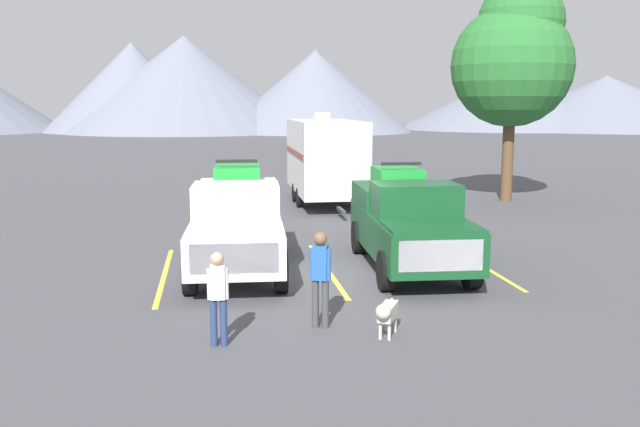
{
  "coord_description": "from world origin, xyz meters",
  "views": [
    {
      "loc": [
        -2.66,
        -15.03,
        3.94
      ],
      "look_at": [
        0.0,
        1.7,
        1.2
      ],
      "focal_mm": 37.8,
      "sensor_mm": 36.0,
      "label": 1
    }
  ],
  "objects_px": {
    "pickup_truck_b": "(408,220)",
    "camper_trailer_a": "(325,156)",
    "dog": "(387,313)",
    "person_a": "(218,292)",
    "pickup_truck_a": "(237,220)",
    "person_b": "(320,273)"
  },
  "relations": [
    {
      "from": "person_b",
      "to": "dog",
      "type": "bearing_deg",
      "value": -34.06
    },
    {
      "from": "pickup_truck_b",
      "to": "person_b",
      "type": "bearing_deg",
      "value": -124.1
    },
    {
      "from": "pickup_truck_b",
      "to": "person_a",
      "type": "xyz_separation_m",
      "value": [
        -4.62,
        -4.83,
        -0.25
      ]
    },
    {
      "from": "pickup_truck_b",
      "to": "dog",
      "type": "bearing_deg",
      "value": -110.16
    },
    {
      "from": "pickup_truck_b",
      "to": "person_b",
      "type": "xyz_separation_m",
      "value": [
        -2.82,
        -4.16,
        -0.17
      ]
    },
    {
      "from": "pickup_truck_a",
      "to": "pickup_truck_b",
      "type": "relative_size",
      "value": 1.02
    },
    {
      "from": "pickup_truck_b",
      "to": "person_a",
      "type": "relative_size",
      "value": 3.53
    },
    {
      "from": "pickup_truck_b",
      "to": "camper_trailer_a",
      "type": "xyz_separation_m",
      "value": [
        -0.24,
        10.86,
        0.75
      ]
    },
    {
      "from": "person_a",
      "to": "pickup_truck_a",
      "type": "bearing_deg",
      "value": 84.48
    },
    {
      "from": "person_a",
      "to": "person_b",
      "type": "bearing_deg",
      "value": 20.26
    },
    {
      "from": "pickup_truck_a",
      "to": "pickup_truck_b",
      "type": "bearing_deg",
      "value": -6.22
    },
    {
      "from": "camper_trailer_a",
      "to": "dog",
      "type": "bearing_deg",
      "value": -95.63
    },
    {
      "from": "camper_trailer_a",
      "to": "person_a",
      "type": "bearing_deg",
      "value": -105.61
    },
    {
      "from": "pickup_truck_b",
      "to": "camper_trailer_a",
      "type": "distance_m",
      "value": 10.89
    },
    {
      "from": "pickup_truck_a",
      "to": "pickup_truck_b",
      "type": "distance_m",
      "value": 4.13
    },
    {
      "from": "camper_trailer_a",
      "to": "dog",
      "type": "height_order",
      "value": "camper_trailer_a"
    },
    {
      "from": "pickup_truck_a",
      "to": "person_b",
      "type": "xyz_separation_m",
      "value": [
        1.29,
        -4.61,
        -0.2
      ]
    },
    {
      "from": "camper_trailer_a",
      "to": "person_a",
      "type": "distance_m",
      "value": 16.32
    },
    {
      "from": "pickup_truck_b",
      "to": "camper_trailer_a",
      "type": "bearing_deg",
      "value": 91.25
    },
    {
      "from": "camper_trailer_a",
      "to": "pickup_truck_b",
      "type": "bearing_deg",
      "value": -88.75
    },
    {
      "from": "pickup_truck_a",
      "to": "dog",
      "type": "relative_size",
      "value": 6.81
    },
    {
      "from": "person_a",
      "to": "dog",
      "type": "height_order",
      "value": "person_a"
    }
  ]
}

